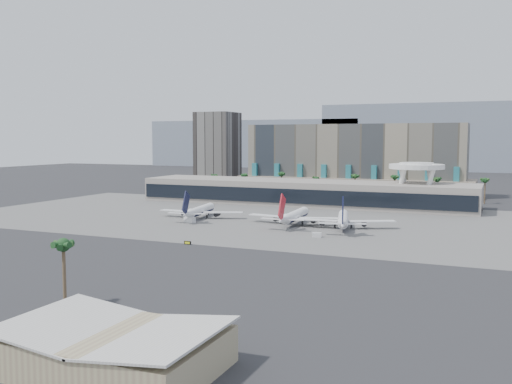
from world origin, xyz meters
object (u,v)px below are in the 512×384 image
at_px(airliner_right, 343,219).
at_px(service_vehicle_a, 190,220).
at_px(service_vehicle_b, 317,235).
at_px(taxiway_sign, 188,243).
at_px(airliner_centre, 294,216).
at_px(airliner_left, 200,210).

xyz_separation_m(airliner_right, service_vehicle_a, (-59.77, -9.65, -2.34)).
bearing_deg(service_vehicle_b, service_vehicle_a, 153.77).
bearing_deg(service_vehicle_b, taxiway_sign, -153.36).
bearing_deg(airliner_centre, airliner_left, 175.29).
xyz_separation_m(airliner_centre, service_vehicle_a, (-39.86, -11.87, -2.32)).
distance_m(service_vehicle_b, taxiway_sign, 44.16).
bearing_deg(taxiway_sign, airliner_right, 54.01).
bearing_deg(airliner_left, service_vehicle_b, -32.28).
height_order(service_vehicle_b, taxiway_sign, service_vehicle_b).
height_order(airliner_right, taxiway_sign, airliner_right).
bearing_deg(airliner_centre, airliner_right, -9.89).
xyz_separation_m(airliner_left, airliner_right, (62.25, -3.09, 0.19)).
bearing_deg(airliner_left, taxiway_sign, -73.92).
bearing_deg(taxiway_sign, airliner_centre, 72.25).
relative_size(airliner_left, service_vehicle_a, 8.11).
height_order(airliner_right, service_vehicle_a, airliner_right).
distance_m(airliner_centre, airliner_right, 20.03).
bearing_deg(service_vehicle_b, airliner_right, 67.79).
distance_m(airliner_centre, service_vehicle_a, 41.66).
distance_m(airliner_centre, taxiway_sign, 55.70).
relative_size(airliner_centre, service_vehicle_b, 12.94).
distance_m(airliner_right, service_vehicle_a, 60.59).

